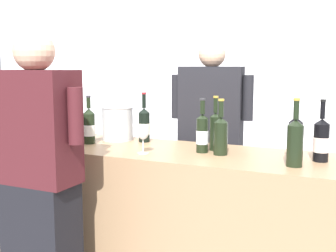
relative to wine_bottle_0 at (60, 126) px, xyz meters
The scene contains 17 objects.
wall_back 2.78m from the wine_bottle_0, 73.62° to the left, with size 8.00×0.10×2.80m, color white.
counter 1.00m from the wine_bottle_0, ahead, with size 2.49×0.67×1.01m, color #9E7A56.
wine_bottle_0 is the anchor object (origin of this frame).
wine_bottle_1 0.12m from the wine_bottle_0, 15.14° to the left, with size 0.08×0.08×0.33m.
wine_bottle_2 1.59m from the wine_bottle_0, ahead, with size 0.08×0.08×0.36m.
wine_bottle_3 0.22m from the wine_bottle_0, ahead, with size 0.08×0.08×0.33m.
wine_bottle_4 0.13m from the wine_bottle_0, 42.10° to the right, with size 0.07×0.07×0.34m.
wine_bottle_5 1.02m from the wine_bottle_0, ahead, with size 0.07×0.07×0.33m.
wine_bottle_6 1.57m from the wine_bottle_0, ahead, with size 0.08×0.08×0.35m.
wine_bottle_7 0.58m from the wine_bottle_0, 24.97° to the left, with size 0.08×0.08×0.34m.
wine_bottle_8 1.08m from the wine_bottle_0, ahead, with size 0.07×0.07×0.34m.
wine_bottle_9 1.70m from the wine_bottle_0, ahead, with size 0.08×0.08×0.34m.
wine_bottle_10 1.14m from the wine_bottle_0, ahead, with size 0.08×0.08×0.33m.
wine_glass 0.72m from the wine_bottle_0, ahead, with size 0.07×0.07×0.18m.
ice_bucket 0.40m from the wine_bottle_0, 36.54° to the left, with size 0.23×0.23×0.24m.
person_server 1.14m from the wine_bottle_0, 39.20° to the left, with size 0.61×0.30×1.72m.
person_guest 0.71m from the wine_bottle_0, 61.33° to the right, with size 0.59×0.24×1.72m.
Camera 1 is at (1.14, -2.41, 1.53)m, focal length 46.12 mm.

